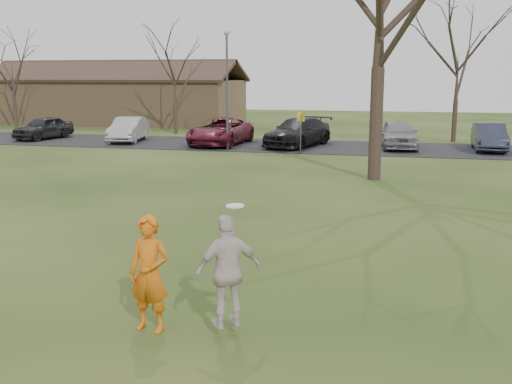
{
  "coord_description": "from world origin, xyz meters",
  "views": [
    {
      "loc": [
        2.91,
        -8.1,
        3.93
      ],
      "look_at": [
        0.0,
        4.0,
        1.5
      ],
      "focal_mm": 42.21,
      "sensor_mm": 36.0,
      "label": 1
    }
  ],
  "objects_px": {
    "player_defender": "(149,274)",
    "catching_play": "(228,271)",
    "car_0": "(43,128)",
    "car_2": "(221,131)",
    "lamp_post": "(227,74)",
    "car_5": "(489,137)",
    "building": "(117,100)",
    "car_3": "(298,132)",
    "car_1": "(129,129)",
    "car_4": "(398,134)"
  },
  "relations": [
    {
      "from": "car_2",
      "to": "lamp_post",
      "type": "bearing_deg",
      "value": -59.59
    },
    {
      "from": "player_defender",
      "to": "car_3",
      "type": "relative_size",
      "value": 0.34
    },
    {
      "from": "car_5",
      "to": "catching_play",
      "type": "height_order",
      "value": "catching_play"
    },
    {
      "from": "car_1",
      "to": "car_3",
      "type": "xyz_separation_m",
      "value": [
        10.18,
        -0.02,
        0.06
      ]
    },
    {
      "from": "car_3",
      "to": "car_5",
      "type": "bearing_deg",
      "value": 19.17
    },
    {
      "from": "car_3",
      "to": "car_4",
      "type": "xyz_separation_m",
      "value": [
        5.4,
        0.31,
        -0.01
      ]
    },
    {
      "from": "catching_play",
      "to": "building",
      "type": "relative_size",
      "value": 0.09
    },
    {
      "from": "car_4",
      "to": "lamp_post",
      "type": "xyz_separation_m",
      "value": [
        -8.8,
        -2.63,
        3.17
      ]
    },
    {
      "from": "building",
      "to": "car_5",
      "type": "bearing_deg",
      "value": -24.93
    },
    {
      "from": "player_defender",
      "to": "car_0",
      "type": "distance_m",
      "value": 30.49
    },
    {
      "from": "catching_play",
      "to": "car_0",
      "type": "bearing_deg",
      "value": 127.53
    },
    {
      "from": "car_3",
      "to": "building",
      "type": "bearing_deg",
      "value": 159.6
    },
    {
      "from": "catching_play",
      "to": "building",
      "type": "distance_m",
      "value": 43.03
    },
    {
      "from": "car_2",
      "to": "player_defender",
      "type": "bearing_deg",
      "value": -71.54
    },
    {
      "from": "car_5",
      "to": "car_0",
      "type": "bearing_deg",
      "value": -178.23
    },
    {
      "from": "car_5",
      "to": "car_1",
      "type": "bearing_deg",
      "value": -177.84
    },
    {
      "from": "car_0",
      "to": "car_4",
      "type": "distance_m",
      "value": 21.31
    },
    {
      "from": "car_2",
      "to": "lamp_post",
      "type": "relative_size",
      "value": 0.87
    },
    {
      "from": "car_3",
      "to": "building",
      "type": "relative_size",
      "value": 0.26
    },
    {
      "from": "car_0",
      "to": "player_defender",
      "type": "bearing_deg",
      "value": -43.53
    },
    {
      "from": "car_2",
      "to": "car_5",
      "type": "relative_size",
      "value": 1.26
    },
    {
      "from": "car_3",
      "to": "catching_play",
      "type": "relative_size",
      "value": 2.82
    },
    {
      "from": "car_2",
      "to": "catching_play",
      "type": "relative_size",
      "value": 2.86
    },
    {
      "from": "catching_play",
      "to": "lamp_post",
      "type": "relative_size",
      "value": 0.3
    },
    {
      "from": "lamp_post",
      "to": "catching_play",
      "type": "bearing_deg",
      "value": -73.79
    },
    {
      "from": "catching_play",
      "to": "building",
      "type": "height_order",
      "value": "building"
    },
    {
      "from": "car_5",
      "to": "building",
      "type": "relative_size",
      "value": 0.21
    },
    {
      "from": "player_defender",
      "to": "building",
      "type": "distance_m",
      "value": 42.5
    },
    {
      "from": "catching_play",
      "to": "car_5",
      "type": "bearing_deg",
      "value": 74.53
    },
    {
      "from": "player_defender",
      "to": "car_0",
      "type": "relative_size",
      "value": 0.45
    },
    {
      "from": "car_3",
      "to": "car_0",
      "type": "bearing_deg",
      "value": -163.57
    },
    {
      "from": "catching_play",
      "to": "building",
      "type": "bearing_deg",
      "value": 118.44
    },
    {
      "from": "car_1",
      "to": "lamp_post",
      "type": "bearing_deg",
      "value": -28.65
    },
    {
      "from": "car_0",
      "to": "catching_play",
      "type": "height_order",
      "value": "catching_play"
    },
    {
      "from": "car_0",
      "to": "car_5",
      "type": "xyz_separation_m",
      "value": [
        25.94,
        0.34,
        0.01
      ]
    },
    {
      "from": "car_2",
      "to": "building",
      "type": "bearing_deg",
      "value": 138.08
    },
    {
      "from": "player_defender",
      "to": "building",
      "type": "xyz_separation_m",
      "value": [
        -19.24,
        37.88,
        1.01
      ]
    },
    {
      "from": "car_3",
      "to": "car_5",
      "type": "xyz_separation_m",
      "value": [
        10.04,
        0.43,
        -0.07
      ]
    },
    {
      "from": "player_defender",
      "to": "lamp_post",
      "type": "bearing_deg",
      "value": 109.91
    },
    {
      "from": "car_0",
      "to": "catching_play",
      "type": "xyz_separation_m",
      "value": [
        19.0,
        -24.74,
        0.3
      ]
    },
    {
      "from": "car_4",
      "to": "building",
      "type": "xyz_separation_m",
      "value": [
        -22.8,
        12.87,
        1.13
      ]
    },
    {
      "from": "car_0",
      "to": "lamp_post",
      "type": "bearing_deg",
      "value": -0.04
    },
    {
      "from": "car_3",
      "to": "catching_play",
      "type": "distance_m",
      "value": 24.84
    },
    {
      "from": "player_defender",
      "to": "car_5",
      "type": "height_order",
      "value": "player_defender"
    },
    {
      "from": "car_1",
      "to": "building",
      "type": "xyz_separation_m",
      "value": [
        -7.21,
        13.16,
        1.18
      ]
    },
    {
      "from": "car_0",
      "to": "car_3",
      "type": "relative_size",
      "value": 0.76
    },
    {
      "from": "car_0",
      "to": "car_2",
      "type": "relative_size",
      "value": 0.75
    },
    {
      "from": "car_2",
      "to": "catching_play",
      "type": "bearing_deg",
      "value": -68.79
    },
    {
      "from": "player_defender",
      "to": "catching_play",
      "type": "distance_m",
      "value": 1.26
    },
    {
      "from": "building",
      "to": "catching_play",
      "type": "bearing_deg",
      "value": -61.56
    }
  ]
}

